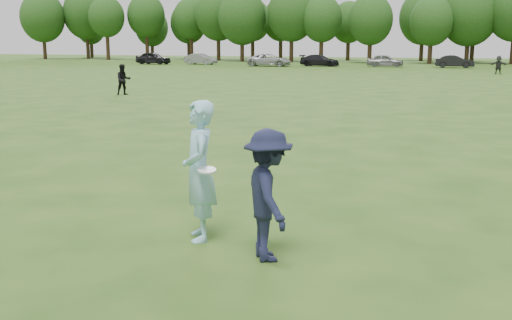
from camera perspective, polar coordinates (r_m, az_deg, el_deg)
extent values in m
plane|color=#244914|center=(8.91, -3.88, -7.83)|extent=(200.00, 200.00, 0.00)
imported|color=#95CFE7|center=(8.81, -5.43, -1.06)|extent=(0.80, 0.90, 2.08)
imported|color=#181B35|center=(7.99, 1.18, -3.37)|extent=(1.19, 1.33, 1.79)
imported|color=black|center=(33.59, -12.52, 7.48)|extent=(1.02, 1.01, 1.66)
imported|color=#2A2A2A|center=(57.59, 22.10, 8.39)|extent=(1.53, 0.63, 1.61)
imported|color=black|center=(76.95, -9.77, 9.54)|extent=(4.58, 2.12, 1.52)
imported|color=slate|center=(75.40, -5.29, 9.56)|extent=(4.22, 1.90, 1.34)
imported|color=#A7A8AC|center=(69.83, 1.27, 9.49)|extent=(5.25, 2.75, 1.41)
imported|color=black|center=(70.32, 6.09, 9.41)|extent=(4.66, 2.15, 1.32)
imported|color=gray|center=(69.52, 12.20, 9.23)|extent=(4.20, 2.01, 1.38)
imported|color=black|center=(69.06, 18.39, 8.88)|extent=(4.20, 1.77, 1.35)
cylinder|color=white|center=(8.52, -4.71, -0.96)|extent=(0.29, 0.30, 0.09)
cylinder|color=#332114|center=(102.42, -19.48, 10.06)|extent=(0.56, 0.56, 3.63)
ellipsoid|color=#1D3D14|center=(102.48, -19.66, 12.70)|extent=(6.88, 6.88, 7.91)
cylinder|color=#332114|center=(102.66, -15.73, 10.42)|extent=(0.56, 0.56, 4.13)
ellipsoid|color=#1D3D14|center=(102.74, -15.88, 13.29)|extent=(7.25, 7.25, 8.34)
cylinder|color=#332114|center=(96.21, -13.93, 10.49)|extent=(0.56, 0.56, 4.18)
ellipsoid|color=#1D3D14|center=(96.28, -14.06, 13.11)|extent=(5.42, 5.42, 6.23)
cylinder|color=#332114|center=(96.62, -10.33, 10.66)|extent=(0.56, 0.56, 4.26)
ellipsoid|color=#1D3D14|center=(96.69, -10.43, 13.38)|extent=(5.79, 5.79, 6.66)
cylinder|color=#332114|center=(94.82, -6.17, 10.67)|extent=(0.56, 0.56, 3.91)
ellipsoid|color=#1D3D14|center=(94.87, -6.22, 13.25)|extent=(5.47, 5.47, 6.29)
cylinder|color=#332114|center=(91.03, -3.59, 10.66)|extent=(0.56, 0.56, 3.83)
ellipsoid|color=#1D3D14|center=(91.10, -3.63, 13.67)|extent=(6.75, 6.75, 7.76)
cylinder|color=#332114|center=(86.45, -1.33, 10.45)|extent=(0.56, 0.56, 3.25)
ellipsoid|color=#1D3D14|center=(86.50, -1.34, 13.44)|extent=(6.76, 6.76, 7.78)
cylinder|color=#332114|center=(84.56, 3.39, 10.57)|extent=(0.56, 0.56, 3.71)
ellipsoid|color=#1D3D14|center=(84.63, 3.43, 13.75)|extent=(6.68, 6.68, 7.68)
cylinder|color=#332114|center=(83.08, 6.22, 10.43)|extent=(0.56, 0.56, 3.46)
ellipsoid|color=#1D3D14|center=(83.12, 6.28, 13.22)|extent=(5.49, 5.49, 6.31)
cylinder|color=#332114|center=(81.67, 10.77, 10.17)|extent=(0.56, 0.56, 3.14)
ellipsoid|color=#1D3D14|center=(81.70, 10.87, 12.99)|extent=(5.78, 5.78, 6.64)
cylinder|color=#332114|center=(80.57, 16.24, 9.87)|extent=(0.56, 0.56, 3.01)
ellipsoid|color=#1D3D14|center=(80.60, 16.39, 12.58)|extent=(5.46, 5.46, 6.28)
cylinder|color=#332114|center=(82.80, 19.45, 9.78)|extent=(0.56, 0.56, 3.23)
ellipsoid|color=#1D3D14|center=(82.86, 19.67, 13.03)|extent=(7.29, 7.29, 8.38)
cylinder|color=#332114|center=(108.37, -15.38, 10.16)|extent=(0.56, 0.56, 2.97)
ellipsoid|color=#1D3D14|center=(108.38, -15.48, 12.03)|extent=(4.85, 4.85, 5.58)
cylinder|color=#332114|center=(103.41, -9.84, 10.29)|extent=(0.56, 0.56, 2.73)
ellipsoid|color=#1D3D14|center=(103.42, -9.91, 12.33)|extent=(5.45, 5.45, 6.27)
cylinder|color=#332114|center=(98.50, -6.41, 10.49)|extent=(0.56, 0.56, 3.25)
ellipsoid|color=#1D3D14|center=(98.53, -6.46, 12.84)|extent=(5.68, 5.68, 6.53)
cylinder|color=#332114|center=(97.44, -0.32, 10.66)|extent=(0.56, 0.56, 3.62)
ellipsoid|color=#1D3D14|center=(97.49, -0.33, 13.17)|extent=(5.80, 5.80, 6.67)
cylinder|color=#332114|center=(93.29, 2.36, 10.62)|extent=(0.56, 0.56, 3.61)
ellipsoid|color=#1D3D14|center=(93.33, 2.38, 13.18)|extent=(5.58, 5.58, 6.42)
cylinder|color=#332114|center=(91.30, 8.75, 10.38)|extent=(0.56, 0.56, 3.29)
ellipsoid|color=#1D3D14|center=(91.33, 8.82, 12.83)|extent=(5.30, 5.30, 6.09)
cylinder|color=#332114|center=(91.38, 15.47, 10.11)|extent=(0.56, 0.56, 3.28)
ellipsoid|color=#1D3D14|center=(91.42, 15.62, 12.94)|extent=(6.78, 6.78, 7.79)
cylinder|color=#332114|center=(89.57, 19.89, 9.78)|extent=(0.56, 0.56, 3.11)
ellipsoid|color=#1D3D14|center=(89.60, 20.05, 12.22)|extent=(5.34, 5.34, 6.14)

